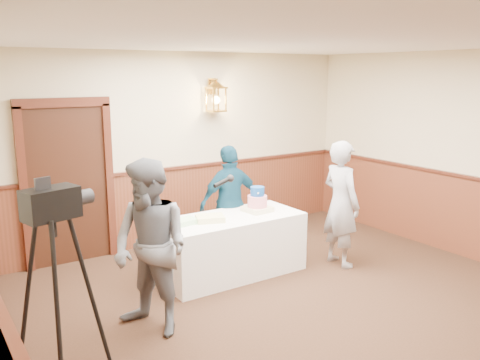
# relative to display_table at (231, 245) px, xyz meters

# --- Properties ---
(ground) EXTENTS (7.00, 7.00, 0.00)m
(ground) POSITION_rel_display_table_xyz_m (0.05, -1.90, -0.38)
(ground) COLOR #322013
(ground) RESTS_ON ground
(room_shell) EXTENTS (6.02, 7.02, 2.81)m
(room_shell) POSITION_rel_display_table_xyz_m (-0.00, -1.45, 1.15)
(room_shell) COLOR beige
(room_shell) RESTS_ON ground
(display_table) EXTENTS (1.80, 0.80, 0.75)m
(display_table) POSITION_rel_display_table_xyz_m (0.00, 0.00, 0.00)
(display_table) COLOR white
(display_table) RESTS_ON ground
(tiered_cake) EXTENTS (0.34, 0.34, 0.32)m
(tiered_cake) POSITION_rel_display_table_xyz_m (0.41, 0.02, 0.50)
(tiered_cake) COLOR beige
(tiered_cake) RESTS_ON display_table
(sheet_cake_yellow) EXTENTS (0.40, 0.35, 0.07)m
(sheet_cake_yellow) POSITION_rel_display_table_xyz_m (-0.31, -0.02, 0.41)
(sheet_cake_yellow) COLOR #F2F391
(sheet_cake_yellow) RESTS_ON display_table
(sheet_cake_green) EXTENTS (0.28, 0.24, 0.06)m
(sheet_cake_green) POSITION_rel_display_table_xyz_m (-0.62, 0.04, 0.41)
(sheet_cake_green) COLOR #9BD798
(sheet_cake_green) RESTS_ON display_table
(interviewer) EXTENTS (1.59, 1.02, 1.72)m
(interviewer) POSITION_rel_display_table_xyz_m (-1.42, -0.80, 0.48)
(interviewer) COLOR slate
(interviewer) RESTS_ON ground
(baker) EXTENTS (0.42, 0.62, 1.66)m
(baker) POSITION_rel_display_table_xyz_m (1.37, -0.51, 0.45)
(baker) COLOR #97979D
(baker) RESTS_ON ground
(assistant_p) EXTENTS (0.92, 0.40, 1.56)m
(assistant_p) POSITION_rel_display_table_xyz_m (0.30, 0.48, 0.41)
(assistant_p) COLOR #103A50
(assistant_p) RESTS_ON ground
(tv_camera_rig) EXTENTS (0.65, 0.60, 1.65)m
(tv_camera_rig) POSITION_rel_display_table_xyz_m (-2.40, -1.22, 0.37)
(tv_camera_rig) COLOR black
(tv_camera_rig) RESTS_ON ground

